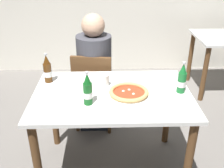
% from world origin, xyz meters
% --- Properties ---
extents(ground_plane, '(8.00, 8.00, 0.00)m').
position_xyz_m(ground_plane, '(0.00, 0.00, 0.00)').
color(ground_plane, slate).
extents(dining_table_main, '(1.20, 0.80, 0.75)m').
position_xyz_m(dining_table_main, '(0.00, 0.00, 0.64)').
color(dining_table_main, silver).
rests_on(dining_table_main, ground_plane).
extents(chair_behind_table, '(0.45, 0.45, 0.85)m').
position_xyz_m(chair_behind_table, '(-0.17, 0.61, 0.48)').
color(chair_behind_table, brown).
rests_on(chair_behind_table, ground_plane).
extents(diner_seated, '(0.34, 0.34, 1.21)m').
position_xyz_m(diner_seated, '(-0.16, 0.66, 0.58)').
color(diner_seated, '#2D3342').
rests_on(diner_seated, ground_plane).
extents(pizza_margherita_near, '(0.32, 0.32, 0.04)m').
position_xyz_m(pizza_margherita_near, '(0.12, -0.04, 0.77)').
color(pizza_margherita_near, white).
rests_on(pizza_margherita_near, dining_table_main).
extents(beer_bottle_left, '(0.07, 0.07, 0.25)m').
position_xyz_m(beer_bottle_left, '(0.52, 0.00, 0.85)').
color(beer_bottle_left, '#196B2D').
rests_on(beer_bottle_left, dining_table_main).
extents(beer_bottle_center, '(0.07, 0.07, 0.25)m').
position_xyz_m(beer_bottle_center, '(-0.52, 0.21, 0.85)').
color(beer_bottle_center, '#512D0F').
rests_on(beer_bottle_center, dining_table_main).
extents(beer_bottle_right, '(0.07, 0.07, 0.25)m').
position_xyz_m(beer_bottle_right, '(-0.17, -0.15, 0.85)').
color(beer_bottle_right, '#14591E').
rests_on(beer_bottle_right, dining_table_main).
extents(napkin_with_cutlery, '(0.21, 0.21, 0.01)m').
position_xyz_m(napkin_with_cutlery, '(-0.35, 0.03, 0.75)').
color(napkin_with_cutlery, white).
rests_on(napkin_with_cutlery, dining_table_main).
extents(paper_cup, '(0.07, 0.07, 0.09)m').
position_xyz_m(paper_cup, '(-0.06, 0.12, 0.80)').
color(paper_cup, white).
rests_on(paper_cup, dining_table_main).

